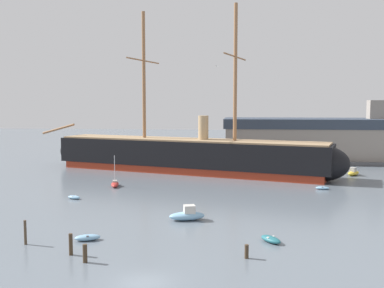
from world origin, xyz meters
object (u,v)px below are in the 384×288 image
(tall_ship, at_px, (188,155))
(seagull_in_flight, at_px, (217,66))
(mooring_piling_nearest, at_px, (25,232))
(mooring_piling_right_pair, at_px, (71,244))
(dinghy_foreground_left, at_px, (88,237))
(motorboat_near_centre, at_px, (187,215))
(motorboat_far_right, at_px, (353,173))
(dinghy_mid_left, at_px, (74,197))
(motorboat_distant_centre, at_px, (208,163))
(dockside_warehouse_right, at_px, (338,140))
(dinghy_foreground_right, at_px, (271,239))
(sailboat_alongside_bow, at_px, (115,184))
(mooring_piling_midwater, at_px, (247,252))
(mooring_piling_left_pair, at_px, (85,253))
(dinghy_alongside_stern, at_px, (322,188))

(tall_ship, distance_m, seagull_in_flight, 26.94)
(mooring_piling_nearest, bearing_deg, mooring_piling_right_pair, -23.21)
(dinghy_foreground_left, distance_m, motorboat_near_centre, 12.53)
(motorboat_far_right, distance_m, seagull_in_flight, 37.28)
(dinghy_foreground_left, bearing_deg, mooring_piling_right_pair, -90.10)
(dinghy_mid_left, bearing_deg, mooring_piling_nearest, -81.32)
(mooring_piling_nearest, bearing_deg, motorboat_distant_centre, 76.51)
(dockside_warehouse_right, bearing_deg, motorboat_distant_centre, -158.20)
(tall_ship, relative_size, seagull_in_flight, 62.53)
(dinghy_foreground_right, height_order, mooring_piling_nearest, mooring_piling_nearest)
(motorboat_near_centre, distance_m, mooring_piling_nearest, 18.00)
(tall_ship, relative_size, sailboat_alongside_bow, 12.60)
(dinghy_foreground_right, height_order, dockside_warehouse_right, dockside_warehouse_right)
(dockside_warehouse_right, xyz_separation_m, seagull_in_flight, (-26.76, -42.32, 14.10))
(dinghy_foreground_left, distance_m, mooring_piling_nearest, 5.92)
(tall_ship, xyz_separation_m, sailboat_alongside_bow, (-10.06, -16.54, -3.02))
(dinghy_mid_left, distance_m, mooring_piling_midwater, 32.63)
(dinghy_mid_left, bearing_deg, sailboat_alongside_bow, 72.45)
(motorboat_far_right, xyz_separation_m, motorboat_distant_centre, (-28.56, 9.77, 0.05))
(dinghy_foreground_left, height_order, mooring_piling_left_pair, mooring_piling_left_pair)
(mooring_piling_right_pair, xyz_separation_m, dockside_warehouse_right, (38.19, 70.53, 4.04))
(dinghy_foreground_left, bearing_deg, motorboat_near_centre, 44.29)
(dinghy_alongside_stern, bearing_deg, dinghy_mid_left, -163.13)
(motorboat_distant_centre, height_order, mooring_piling_right_pair, mooring_piling_right_pair)
(motorboat_distant_centre, bearing_deg, dinghy_foreground_left, -98.31)
(dinghy_alongside_stern, bearing_deg, dinghy_foreground_left, -133.63)
(motorboat_far_right, distance_m, dockside_warehouse_right, 22.41)
(sailboat_alongside_bow, xyz_separation_m, motorboat_distant_centre, (13.41, 25.94, 0.15))
(dockside_warehouse_right, bearing_deg, motorboat_far_right, -94.51)
(sailboat_alongside_bow, distance_m, mooring_piling_nearest, 30.11)
(seagull_in_flight, bearing_deg, mooring_piling_nearest, -123.28)
(motorboat_far_right, relative_size, mooring_piling_left_pair, 2.43)
(dinghy_foreground_left, bearing_deg, dinghy_mid_left, 115.19)
(motorboat_distant_centre, xyz_separation_m, mooring_piling_left_pair, (-5.98, -60.07, 0.21))
(tall_ship, xyz_separation_m, mooring_piling_nearest, (-10.09, -46.65, -2.26))
(mooring_piling_right_pair, xyz_separation_m, seagull_in_flight, (11.43, 28.21, 18.14))
(tall_ship, bearing_deg, dinghy_alongside_stern, -32.98)
(dinghy_foreground_right, xyz_separation_m, motorboat_far_right, (18.30, 42.92, 0.24))
(mooring_piling_nearest, bearing_deg, dinghy_foreground_left, 18.91)
(sailboat_alongside_bow, height_order, mooring_piling_left_pair, sailboat_alongside_bow)
(tall_ship, distance_m, mooring_piling_nearest, 47.78)
(motorboat_near_centre, height_order, mooring_piling_left_pair, motorboat_near_centre)
(mooring_piling_midwater, bearing_deg, mooring_piling_left_pair, -169.45)
(tall_ship, bearing_deg, sailboat_alongside_bow, -121.30)
(motorboat_near_centre, height_order, motorboat_distant_centre, motorboat_near_centre)
(motorboat_far_right, bearing_deg, motorboat_near_centre, -127.66)
(seagull_in_flight, bearing_deg, mooring_piling_right_pair, -112.06)
(mooring_piling_left_pair, relative_size, mooring_piling_midwater, 1.29)
(mooring_piling_left_pair, bearing_deg, motorboat_far_right, 55.53)
(motorboat_far_right, height_order, motorboat_distant_centre, motorboat_distant_centre)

